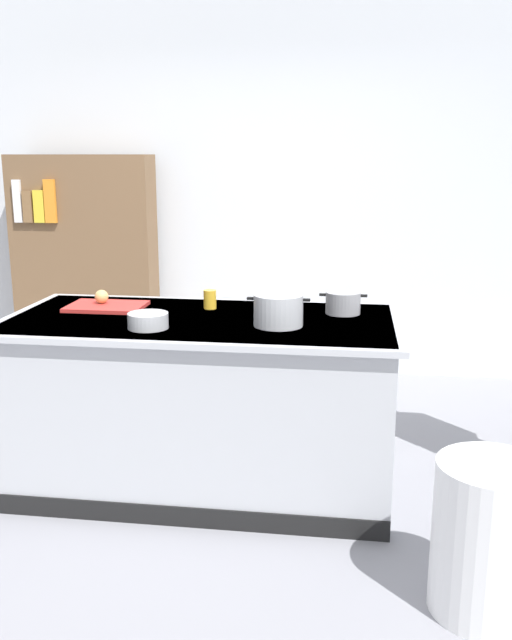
# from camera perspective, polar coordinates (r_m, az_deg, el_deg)

# --- Properties ---
(ground_plane) EXTENTS (10.00, 10.00, 0.00)m
(ground_plane) POSITION_cam_1_polar(r_m,az_deg,el_deg) (3.78, -4.29, -13.21)
(ground_plane) COLOR gray
(back_wall) EXTENTS (6.40, 0.12, 3.00)m
(back_wall) POSITION_cam_1_polar(r_m,az_deg,el_deg) (5.45, 0.16, 11.41)
(back_wall) COLOR silver
(back_wall) RESTS_ON ground_plane
(counter_island) EXTENTS (1.98, 0.98, 0.90)m
(counter_island) POSITION_cam_1_polar(r_m,az_deg,el_deg) (3.60, -4.42, -6.58)
(counter_island) COLOR #B7BABF
(counter_island) RESTS_ON ground_plane
(cutting_board) EXTENTS (0.40, 0.28, 0.02)m
(cutting_board) POSITION_cam_1_polar(r_m,az_deg,el_deg) (3.76, -12.24, 1.10)
(cutting_board) COLOR red
(cutting_board) RESTS_ON counter_island
(onion) EXTENTS (0.07, 0.07, 0.07)m
(onion) POSITION_cam_1_polar(r_m,az_deg,el_deg) (3.79, -12.63, 1.89)
(onion) COLOR tan
(onion) RESTS_ON cutting_board
(stock_pot) EXTENTS (0.30, 0.24, 0.15)m
(stock_pot) POSITION_cam_1_polar(r_m,az_deg,el_deg) (3.29, 1.86, 0.82)
(stock_pot) COLOR #B7BABF
(stock_pot) RESTS_ON counter_island
(sauce_pan) EXTENTS (0.25, 0.18, 0.11)m
(sauce_pan) POSITION_cam_1_polar(r_m,az_deg,el_deg) (3.58, 7.19, 1.43)
(sauce_pan) COLOR #99999E
(sauce_pan) RESTS_ON counter_island
(mixing_bowl) EXTENTS (0.19, 0.19, 0.07)m
(mixing_bowl) POSITION_cam_1_polar(r_m,az_deg,el_deg) (3.29, -8.90, -0.05)
(mixing_bowl) COLOR #B7BABF
(mixing_bowl) RESTS_ON counter_island
(juice_cup) EXTENTS (0.07, 0.07, 0.10)m
(juice_cup) POSITION_cam_1_polar(r_m,az_deg,el_deg) (3.67, -3.87, 1.72)
(juice_cup) COLOR yellow
(juice_cup) RESTS_ON counter_island
(trash_bin) EXTENTS (0.42, 0.42, 0.60)m
(trash_bin) POSITION_cam_1_polar(r_m,az_deg,el_deg) (2.84, 18.64, -16.72)
(trash_bin) COLOR white
(trash_bin) RESTS_ON ground_plane
(bookshelf) EXTENTS (1.10, 0.31, 1.70)m
(bookshelf) POSITION_cam_1_polar(r_m,az_deg,el_deg) (5.56, -13.91, 4.35)
(bookshelf) COLOR brown
(bookshelf) RESTS_ON ground_plane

